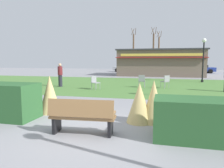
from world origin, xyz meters
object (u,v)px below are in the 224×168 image
parked_car_west_slot (126,68)px  tree_right_bg (159,53)px  cafe_chair_center (166,81)px  person_strolling (60,75)px  lamppost_far (203,54)px  park_bench (82,116)px  food_kiosk (160,63)px  cafe_chair_east (95,81)px  tree_center_bg (133,52)px  tree_left_bg (153,52)px  parked_car_east_slot (199,69)px  parked_car_center_slot (158,68)px  cafe_chair_north (142,80)px

parked_car_west_slot → tree_right_bg: size_ratio=0.60×
cafe_chair_center → person_strolling: bearing=-173.3°
lamppost_far → park_bench: bearing=-110.3°
lamppost_far → food_kiosk: lamppost_far is taller
lamppost_far → parked_car_west_slot: lamppost_far is taller
cafe_chair_east → person_strolling: (-2.90, 0.81, 0.33)m
parked_car_west_slot → tree_center_bg: (0.60, 4.09, 2.76)m
park_bench → person_strolling: 10.30m
tree_left_bg → parked_car_east_slot: bearing=-24.2°
park_bench → parked_car_east_slot: (7.42, 28.67, 0.16)m
food_kiosk → parked_car_east_slot: food_kiosk is taller
park_bench → cafe_chair_center: (2.23, 9.76, 0.05)m
cafe_chair_center → parked_car_east_slot: (5.18, 18.92, 0.12)m
tree_right_bg → tree_center_bg: 5.17m
food_kiosk → cafe_chair_east: size_ratio=11.58×
lamppost_far → parked_car_center_slot: bearing=106.1°
parked_car_west_slot → parked_car_east_slot: size_ratio=1.02×
tree_right_bg → tree_left_bg: bearing=-102.8°
food_kiosk → parked_car_center_slot: food_kiosk is taller
parked_car_east_slot → person_strolling: bearing=-122.5°
cafe_chair_east → parked_car_west_slot: size_ratio=0.20×
cafe_chair_center → tree_center_bg: 23.80m
food_kiosk → parked_car_east_slot: bearing=50.0°
food_kiosk → parked_car_east_slot: 8.98m
cafe_chair_center → tree_left_bg: (-1.82, 22.06, 2.83)m
cafe_chair_center → cafe_chair_north: (-1.63, -0.02, 0.00)m
parked_car_east_slot → tree_right_bg: tree_right_bg is taller
cafe_chair_east → tree_left_bg: tree_left_bg is taller
food_kiosk → cafe_chair_north: size_ratio=11.58×
tree_right_bg → parked_car_center_slot: bearing=-89.3°
tree_left_bg → cafe_chair_north: bearing=-89.5°
person_strolling → cafe_chair_north: bearing=-4.7°
tree_right_bg → person_strolling: bearing=-103.6°
tree_left_bg → tree_right_bg: (0.84, 3.67, -0.09)m
park_bench → parked_car_west_slot: 28.92m
food_kiosk → tree_center_bg: size_ratio=1.37×
food_kiosk → tree_left_bg: size_ratio=1.38×
cafe_chair_north → tree_left_bg: (-0.19, 22.08, 2.83)m
parked_car_west_slot → parked_car_east_slot: same height
person_strolling → parked_car_east_slot: (12.63, 19.80, -0.22)m
food_kiosk → tree_left_bg: bearing=97.3°
food_kiosk → parked_car_west_slot: bearing=128.4°
lamppost_far → parked_car_east_slot: lamppost_far is taller
park_bench → lamppost_far: lamppost_far is taller
lamppost_far → cafe_chair_north: lamppost_far is taller
tree_left_bg → tree_center_bg: size_ratio=0.99×
cafe_chair_north → parked_car_west_slot: 19.43m
parked_car_east_slot → tree_left_bg: 8.14m
parked_car_east_slot → cafe_chair_east: bearing=-115.3°
tree_center_bg → cafe_chair_center: bearing=-76.9°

